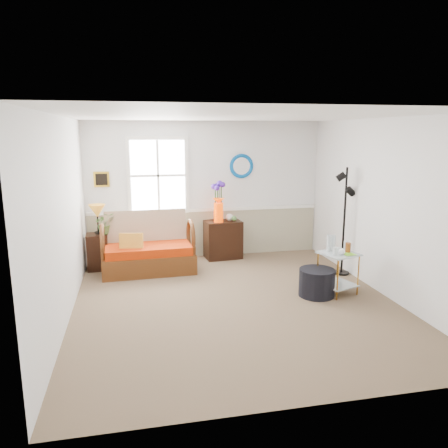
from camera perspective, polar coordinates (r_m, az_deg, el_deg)
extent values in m
cube|color=brown|center=(6.36, 1.47, -10.18)|extent=(4.50, 5.00, 0.01)
cube|color=white|center=(5.90, 1.60, 13.94)|extent=(4.50, 5.00, 0.01)
cube|color=white|center=(8.42, -2.41, 4.45)|extent=(4.50, 0.01, 2.60)
cube|color=white|center=(3.67, 10.61, -5.56)|extent=(4.50, 0.01, 2.60)
cube|color=white|center=(5.90, -20.25, 0.52)|extent=(0.01, 5.00, 2.60)
cube|color=white|center=(6.86, 20.14, 2.04)|extent=(0.01, 5.00, 2.60)
cube|color=tan|center=(8.55, -2.34, -1.22)|extent=(4.46, 0.02, 0.90)
cube|color=white|center=(8.44, -2.36, 1.87)|extent=(4.46, 0.04, 0.06)
cube|color=gold|center=(8.27, -15.70, 5.64)|extent=(0.28, 0.03, 0.28)
torus|color=#005DAB|center=(8.49, 2.29, 7.57)|extent=(0.47, 0.07, 0.47)
imported|color=#4D7D3D|center=(7.93, -15.32, -0.20)|extent=(0.44, 0.46, 0.29)
cylinder|color=black|center=(6.67, 12.01, -7.49)|extent=(0.56, 0.56, 0.41)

